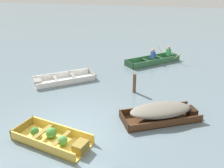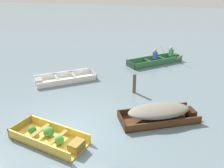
# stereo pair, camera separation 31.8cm
# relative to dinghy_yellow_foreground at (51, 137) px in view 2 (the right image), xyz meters

# --- Properties ---
(ground_plane) EXTENTS (80.00, 80.00, 0.00)m
(ground_plane) POSITION_rel_dinghy_yellow_foreground_xyz_m (0.34, 0.74, -0.15)
(ground_plane) COLOR slate
(dinghy_yellow_foreground) EXTENTS (2.86, 1.72, 0.41)m
(dinghy_yellow_foreground) POSITION_rel_dinghy_yellow_foreground_xyz_m (0.00, 0.00, 0.00)
(dinghy_yellow_foreground) COLOR #E5BC47
(dinghy_yellow_foreground) RESTS_ON ground
(skiff_white_near_moored) EXTENTS (3.23, 2.87, 0.31)m
(skiff_white_near_moored) POSITION_rel_dinghy_yellow_foreground_xyz_m (-1.87, 4.93, -0.05)
(skiff_white_near_moored) COLOR white
(skiff_white_near_moored) RESTS_ON ground
(skiff_dark_varnish_mid_moored) EXTENTS (3.20, 2.45, 0.59)m
(skiff_dark_varnish_mid_moored) POSITION_rel_dinghy_yellow_foreground_xyz_m (3.41, 2.30, 0.19)
(skiff_dark_varnish_mid_moored) COLOR #4C2D19
(skiff_dark_varnish_mid_moored) RESTS_ON ground
(rowboat_green_with_crew) EXTENTS (3.39, 3.31, 0.92)m
(rowboat_green_with_crew) POSITION_rel_dinghy_yellow_foreground_xyz_m (2.69, 9.28, 0.04)
(rowboat_green_with_crew) COLOR #387047
(rowboat_green_with_crew) RESTS_ON ground
(mooring_post) EXTENTS (0.16, 0.16, 0.93)m
(mooring_post) POSITION_rel_dinghy_yellow_foreground_xyz_m (2.03, 4.49, 0.32)
(mooring_post) COLOR brown
(mooring_post) RESTS_ON ground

